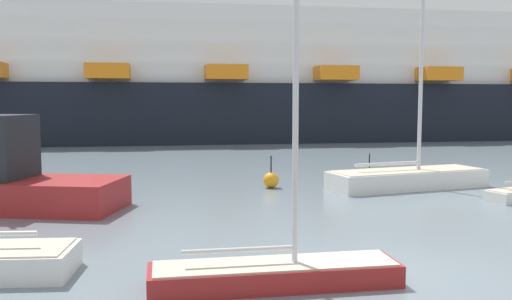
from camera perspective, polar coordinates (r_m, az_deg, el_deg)
The scene contains 6 objects.
ground_plane at distance 13.11m, azimuth 13.07°, elevation -12.37°, with size 600.00×600.00×0.00m, color slate.
sailboat_2 at distance 25.55m, azimuth 15.47°, elevation -2.63°, with size 7.54×3.12×10.44m.
sailboat_3 at distance 11.83m, azimuth 2.06°, elevation -11.70°, with size 5.37×1.55×10.41m.
channel_buoy_1 at distance 24.65m, azimuth 1.57°, elevation -3.14°, with size 0.70×0.70×1.45m.
channel_buoy_2 at distance 27.79m, azimuth 11.68°, elevation -2.41°, with size 0.58×0.58×1.30m.
cruise_ship at distance 55.24m, azimuth -4.17°, elevation 6.95°, with size 99.81×20.17×17.55m.
Camera 1 is at (-5.56, -11.21, 3.93)m, focal length 38.51 mm.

